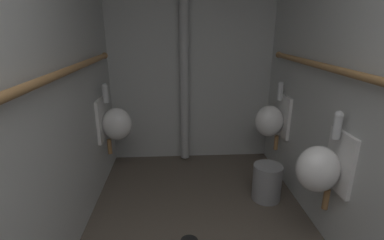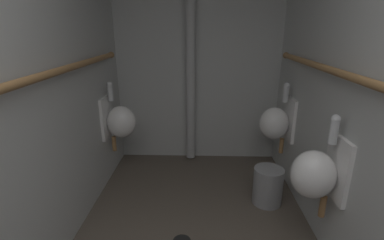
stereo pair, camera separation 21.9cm
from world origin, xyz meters
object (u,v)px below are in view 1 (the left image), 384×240
at_px(urinal_left_mid, 115,123).
at_px(urinal_right_mid, 321,167).
at_px(urinal_right_far, 271,120).
at_px(standpipe_back_wall, 184,51).
at_px(waste_bin, 267,182).

relative_size(urinal_left_mid, urinal_right_mid, 1.00).
xyz_separation_m(urinal_right_far, standpipe_back_wall, (-0.90, 0.48, 0.68)).
bearing_deg(waste_bin, urinal_left_mid, 163.41).
bearing_deg(urinal_left_mid, urinal_right_far, -0.08).
bearing_deg(urinal_right_mid, urinal_left_mid, 146.95).
bearing_deg(standpipe_back_wall, urinal_right_far, -28.11).
distance_m(standpipe_back_wall, waste_bin, 1.67).
distance_m(urinal_right_far, waste_bin, 0.67).
relative_size(urinal_left_mid, urinal_right_far, 1.00).
bearing_deg(urinal_left_mid, waste_bin, -16.59).
height_order(urinal_right_mid, waste_bin, urinal_right_mid).
xyz_separation_m(urinal_left_mid, urinal_right_mid, (1.64, -1.07, 0.00)).
distance_m(urinal_right_mid, urinal_right_far, 1.06).
bearing_deg(standpipe_back_wall, urinal_right_mid, -59.70).
height_order(urinal_left_mid, urinal_right_far, same).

